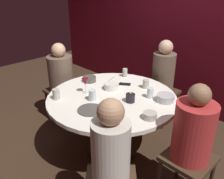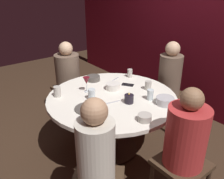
{
  "view_description": "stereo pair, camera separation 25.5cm",
  "coord_description": "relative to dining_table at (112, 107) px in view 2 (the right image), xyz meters",
  "views": [
    {
      "loc": [
        1.65,
        -1.62,
        1.88
      ],
      "look_at": [
        0.0,
        0.0,
        0.8
      ],
      "focal_mm": 37.97,
      "sensor_mm": 36.0,
      "label": 1
    },
    {
      "loc": [
        1.82,
        -1.43,
        1.88
      ],
      "look_at": [
        0.0,
        0.0,
        0.8
      ],
      "focal_mm": 37.97,
      "sensor_mm": 36.0,
      "label": 2
    }
  ],
  "objects": [
    {
      "name": "seated_diner_back",
      "position": [
        0.0,
        0.97,
        0.14
      ],
      "size": [
        0.4,
        0.4,
        1.18
      ],
      "rotation": [
        0.0,
        0.0,
        4.71
      ],
      "color": "#3F2D1E",
      "rests_on": "ground"
    },
    {
      "name": "seated_diner_front_right",
      "position": [
        0.69,
        -0.69,
        0.14
      ],
      "size": [
        0.57,
        0.57,
        1.19
      ],
      "rotation": [
        0.0,
        0.0,
        2.36
      ],
      "color": "#3F2D1E",
      "rests_on": "ground"
    },
    {
      "name": "candle_holder",
      "position": [
        0.23,
        0.04,
        0.18
      ],
      "size": [
        0.1,
        0.1,
        0.11
      ],
      "color": "black",
      "rests_on": "dining_table"
    },
    {
      "name": "cup_by_left_diner",
      "position": [
        -0.3,
        0.53,
        0.19
      ],
      "size": [
        0.06,
        0.06,
        0.11
      ],
      "primitive_type": "cylinder",
      "color": "#B2ADA3",
      "rests_on": "dining_table"
    },
    {
      "name": "bowl_sauce_side",
      "position": [
        -0.49,
        0.09,
        0.17
      ],
      "size": [
        0.16,
        0.16,
        0.06
      ],
      "primitive_type": "cylinder",
      "color": "#4C4742",
      "rests_on": "dining_table"
    },
    {
      "name": "cup_far_edge",
      "position": [
        -0.36,
        -0.47,
        0.2
      ],
      "size": [
        0.08,
        0.08,
        0.12
      ],
      "primitive_type": "cylinder",
      "color": "#B2ADA3",
      "rests_on": "dining_table"
    },
    {
      "name": "seated_diner_left",
      "position": [
        -1.0,
        0.0,
        0.12
      ],
      "size": [
        0.4,
        0.4,
        1.13
      ],
      "rotation": [
        0.0,
        0.0,
        6.28
      ],
      "color": "#3F2D1E",
      "rests_on": "ground"
    },
    {
      "name": "bowl_salad_center",
      "position": [
        0.57,
        -0.08,
        0.17
      ],
      "size": [
        0.13,
        0.13,
        0.06
      ],
      "primitive_type": "cylinder",
      "color": "#B2ADA3",
      "rests_on": "dining_table"
    },
    {
      "name": "bowl_small_white",
      "position": [
        -0.14,
        0.12,
        0.17
      ],
      "size": [
        0.16,
        0.16,
        0.07
      ],
      "primitive_type": "cylinder",
      "color": "silver",
      "rests_on": "dining_table"
    },
    {
      "name": "cell_phone",
      "position": [
        -0.12,
        0.34,
        0.14
      ],
      "size": [
        0.16,
        0.14,
        0.01
      ],
      "primitive_type": "cube",
      "rotation": [
        0.0,
        0.0,
        2.17
      ],
      "color": "black",
      "rests_on": "dining_table"
    },
    {
      "name": "wine_glass",
      "position": [
        -0.27,
        -0.15,
        0.27
      ],
      "size": [
        0.08,
        0.08,
        0.18
      ],
      "color": "silver",
      "rests_on": "dining_table"
    },
    {
      "name": "cup_near_candle",
      "position": [
        0.12,
        0.44,
        0.19
      ],
      "size": [
        0.07,
        0.07,
        0.1
      ],
      "primitive_type": "cylinder",
      "color": "#B2ADA3",
      "rests_on": "dining_table"
    },
    {
      "name": "seated_diner_right",
      "position": [
        0.96,
        0.0,
        0.13
      ],
      "size": [
        0.4,
        0.4,
        1.16
      ],
      "rotation": [
        0.0,
        0.0,
        3.14
      ],
      "color": "#3F2D1E",
      "rests_on": "ground"
    },
    {
      "name": "dinner_plate",
      "position": [
        0.08,
        -0.37,
        0.14
      ],
      "size": [
        0.25,
        0.25,
        0.01
      ],
      "primitive_type": "cylinder",
      "color": "#4C4742",
      "rests_on": "dining_table"
    },
    {
      "name": "dining_table",
      "position": [
        0.0,
        0.0,
        0.0
      ],
      "size": [
        1.41,
        1.41,
        0.72
      ],
      "color": "silver",
      "rests_on": "ground"
    },
    {
      "name": "back_wall",
      "position": [
        0.0,
        1.63,
        0.72
      ],
      "size": [
        6.0,
        0.1,
        2.6
      ],
      "primitive_type": "cube",
      "color": "maroon",
      "rests_on": "ground"
    },
    {
      "name": "cup_center_front",
      "position": [
        0.31,
        0.27,
        0.19
      ],
      "size": [
        0.07,
        0.07,
        0.11
      ],
      "primitive_type": "cylinder",
      "color": "silver",
      "rests_on": "dining_table"
    },
    {
      "name": "cup_by_right_diner",
      "position": [
        -0.08,
        -0.21,
        0.2
      ],
      "size": [
        0.08,
        0.08,
        0.12
      ],
      "primitive_type": "cylinder",
      "color": "silver",
      "rests_on": "dining_table"
    },
    {
      "name": "bowl_serving_large",
      "position": [
        0.47,
        0.31,
        0.17
      ],
      "size": [
        0.18,
        0.18,
        0.07
      ],
      "primitive_type": "cylinder",
      "color": "#B7B7BC",
      "rests_on": "dining_table"
    },
    {
      "name": "fork_near_plate",
      "position": [
        0.12,
        -0.09,
        0.14
      ],
      "size": [
        0.05,
        0.18,
        0.01
      ],
      "primitive_type": "cube",
      "rotation": [
        0.0,
        0.0,
        -0.19
      ],
      "color": "#B7B7BC",
      "rests_on": "dining_table"
    },
    {
      "name": "knife_near_plate",
      "position": [
        -0.35,
        0.32,
        0.14
      ],
      "size": [
        0.07,
        0.18,
        0.01
      ],
      "primitive_type": "cube",
      "rotation": [
        0.0,
        0.0,
        0.32
      ],
      "color": "#B7B7BC",
      "rests_on": "dining_table"
    },
    {
      "name": "ground_plane",
      "position": [
        0.0,
        0.0,
        -0.58
      ],
      "size": [
        8.0,
        8.0,
        0.0
      ],
      "primitive_type": "plane",
      "color": "#382619"
    }
  ]
}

